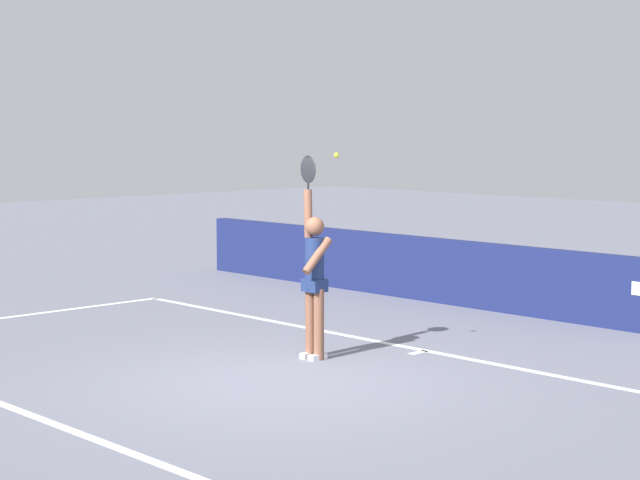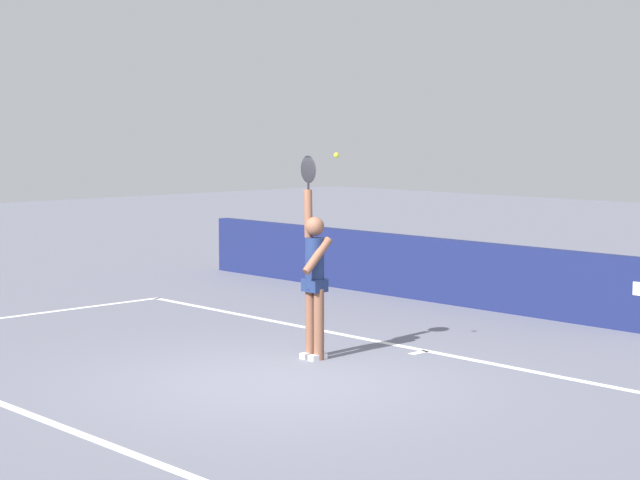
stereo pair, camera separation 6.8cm
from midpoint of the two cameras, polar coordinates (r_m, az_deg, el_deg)
name	(u,v)px [view 1 (the left image)]	position (r m, az deg, el deg)	size (l,w,h in m)	color
ground_plane	(281,382)	(12.44, -2.20, -7.41)	(60.00, 60.00, 0.00)	slate
court_lines	(273,383)	(12.37, -2.61, -7.49)	(12.17, 5.39, 0.00)	white
back_wall	(567,286)	(16.59, 12.67, -2.36)	(16.45, 0.23, 1.05)	#171F50
tennis_player	(314,275)	(13.47, -0.46, -1.82)	(0.44, 0.45, 2.54)	brown
tennis_ball	(336,155)	(13.15, 0.71, 4.45)	(0.07, 0.07, 0.07)	#CDE12C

